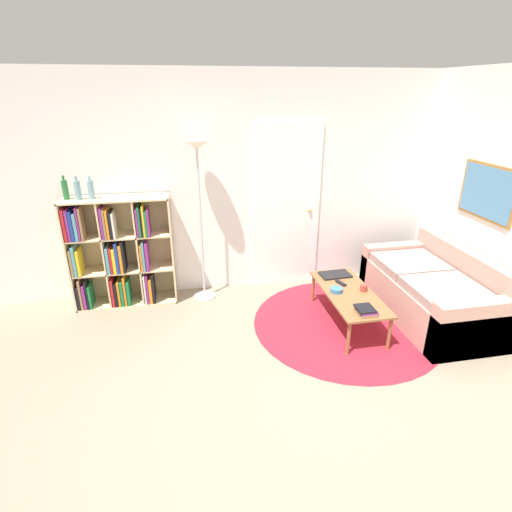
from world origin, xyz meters
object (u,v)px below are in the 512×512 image
at_px(cup, 364,288).
at_px(bottle_left, 65,190).
at_px(coffee_table, 349,295).
at_px(bowl, 337,290).
at_px(laptop, 335,275).
at_px(bookshelf, 118,254).
at_px(bottle_middle, 78,190).
at_px(bottle_right, 91,190).
at_px(couch, 435,292).
at_px(floor_lamp, 198,172).

xyz_separation_m(cup, bottle_left, (-3.05, 0.98, 0.97)).
distance_m(coffee_table, bowl, 0.15).
xyz_separation_m(laptop, cup, (0.16, -0.42, 0.03)).
relative_size(bookshelf, bottle_middle, 5.09).
height_order(bowl, bottle_middle, bottle_middle).
bearing_deg(bottle_right, couch, -14.70).
relative_size(coffee_table, laptop, 3.20).
distance_m(bookshelf, bottle_middle, 0.82).
height_order(floor_lamp, bottle_middle, floor_lamp).
relative_size(bookshelf, floor_lamp, 0.68).
relative_size(bookshelf, laptop, 3.58).
height_order(couch, bottle_middle, bottle_middle).
bearing_deg(couch, laptop, 157.25).
relative_size(floor_lamp, coffee_table, 1.64).
bearing_deg(laptop, coffee_table, -90.33).
xyz_separation_m(couch, bottle_left, (-3.91, 0.98, 1.11)).
bearing_deg(bottle_middle, bottle_right, 4.66).
bearing_deg(laptop, bookshelf, 167.66).
distance_m(floor_lamp, cup, 2.18).
distance_m(bowl, bottle_middle, 2.94).
bearing_deg(bottle_left, bookshelf, -2.73).
xyz_separation_m(coffee_table, bowl, (-0.13, 0.02, 0.06)).
bearing_deg(bottle_middle, coffee_table, -18.66).
relative_size(bowl, bottle_middle, 0.52).
bearing_deg(couch, floor_lamp, 160.02).
relative_size(bookshelf, coffee_table, 1.12).
relative_size(bowl, cup, 1.71).
bearing_deg(couch, bottle_left, 165.87).
distance_m(couch, laptop, 1.11).
bearing_deg(bookshelf, laptop, -12.34).
height_order(floor_lamp, bowl, floor_lamp).
bearing_deg(bottle_left, floor_lamp, -3.01).
height_order(laptop, cup, cup).
relative_size(floor_lamp, bottle_middle, 7.45).
distance_m(floor_lamp, bottle_left, 1.41).
relative_size(bowl, bottle_left, 0.51).
relative_size(coffee_table, bottle_right, 4.73).
height_order(laptop, bottle_left, bottle_left).
bearing_deg(laptop, floor_lamp, 161.98).
height_order(couch, bowl, couch).
height_order(laptop, bottle_middle, bottle_middle).
bearing_deg(cup, coffee_table, 177.21).
bearing_deg(laptop, bowl, -109.28).
bearing_deg(bowl, cup, -6.00).
relative_size(bottle_left, bottle_right, 1.06).
xyz_separation_m(couch, bottle_right, (-3.64, 0.96, 1.10)).
height_order(bowl, bottle_right, bottle_right).
bearing_deg(couch, bookshelf, 164.49).
relative_size(bookshelf, bottle_left, 5.01).
bearing_deg(bottle_right, bookshelf, 2.36).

